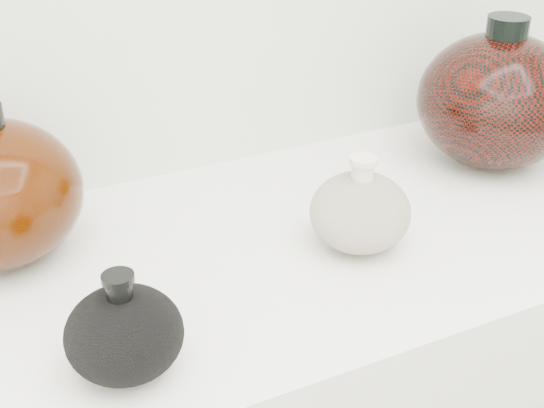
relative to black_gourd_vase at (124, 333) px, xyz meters
name	(u,v)px	position (x,y,z in m)	size (l,w,h in m)	color
black_gourd_vase	(124,333)	(0.00, 0.00, 0.00)	(0.15, 0.15, 0.11)	black
cream_gourd_vase	(360,211)	(0.33, 0.10, 0.00)	(0.14, 0.14, 0.12)	#C5AE9B
right_round_pot	(497,100)	(0.64, 0.22, 0.06)	(0.31, 0.31, 0.23)	black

